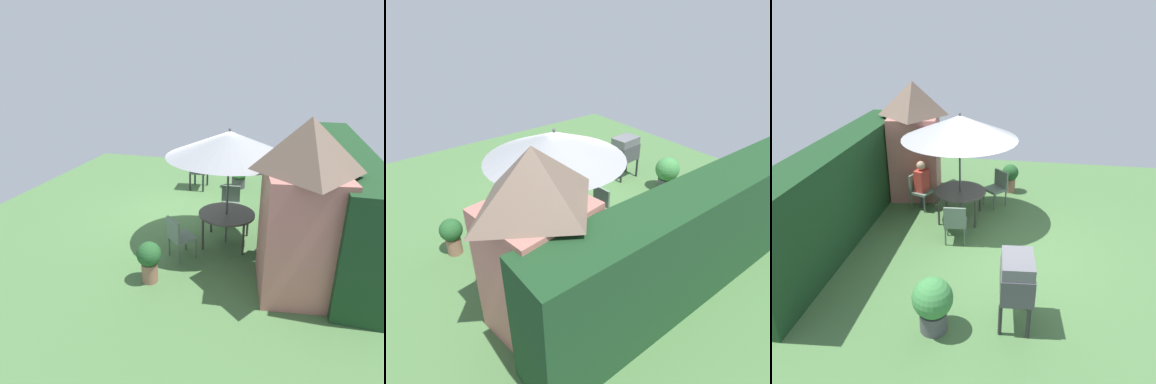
% 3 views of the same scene
% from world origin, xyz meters
% --- Properties ---
extents(ground_plane, '(11.00, 11.00, 0.00)m').
position_xyz_m(ground_plane, '(0.00, 0.00, 0.00)').
color(ground_plane, '#47703D').
extents(hedge_backdrop, '(6.43, 0.86, 2.10)m').
position_xyz_m(hedge_backdrop, '(0.00, 3.50, 1.05)').
color(hedge_backdrop, '#193D1E').
rests_on(hedge_backdrop, ground).
extents(garden_shed, '(1.66, 1.49, 3.03)m').
position_xyz_m(garden_shed, '(2.42, 2.53, 1.55)').
color(garden_shed, '#B26B60').
rests_on(garden_shed, ground).
extents(patio_table, '(1.22, 1.22, 0.72)m').
position_xyz_m(patio_table, '(1.12, 1.10, 0.66)').
color(patio_table, '#47423D').
rests_on(patio_table, ground).
extents(patio_umbrella, '(2.61, 2.61, 2.57)m').
position_xyz_m(patio_umbrella, '(1.12, 1.10, 2.25)').
color(patio_umbrella, '#4C4C51').
rests_on(patio_umbrella, ground).
extents(bbq_grill, '(0.74, 0.55, 1.20)m').
position_xyz_m(bbq_grill, '(-2.19, -0.34, 0.85)').
color(bbq_grill, '#47474C').
rests_on(bbq_grill, ground).
extents(chair_near_shed, '(0.59, 0.60, 0.90)m').
position_xyz_m(chair_near_shed, '(1.53, 2.22, 0.52)').
color(chair_near_shed, slate).
rests_on(chair_near_shed, ground).
extents(chair_far_side, '(0.50, 0.50, 0.90)m').
position_xyz_m(chair_far_side, '(-0.03, 1.01, 0.52)').
color(chair_far_side, slate).
rests_on(chair_far_side, ground).
extents(chair_toward_hedge, '(0.65, 0.65, 0.90)m').
position_xyz_m(chair_toward_hedge, '(2.01, 0.28, 0.52)').
color(chair_toward_hedge, slate).
rests_on(chair_toward_hedge, ground).
extents(potted_plant_by_shed, '(0.45, 0.45, 0.79)m').
position_xyz_m(potted_plant_by_shed, '(2.90, -0.00, 0.46)').
color(potted_plant_by_shed, '#936651').
rests_on(potted_plant_by_shed, ground).
extents(potted_plant_by_grill, '(0.63, 0.63, 0.91)m').
position_xyz_m(potted_plant_by_grill, '(-2.56, 0.89, 0.51)').
color(potted_plant_by_grill, '#4C4C51').
rests_on(potted_plant_by_grill, ground).
extents(person_in_red, '(0.40, 0.34, 1.26)m').
position_xyz_m(person_in_red, '(1.50, 2.14, 0.78)').
color(person_in_red, '#CC3D33').
rests_on(person_in_red, ground).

